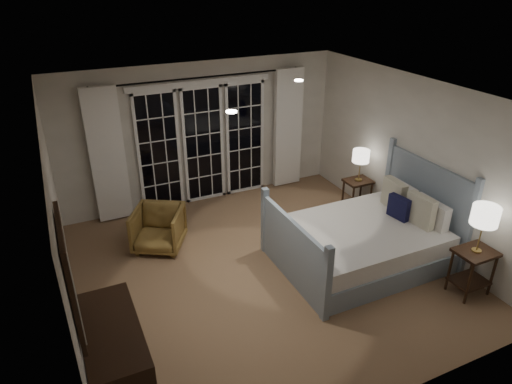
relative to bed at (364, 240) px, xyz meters
name	(u,v)px	position (x,y,z in m)	size (l,w,h in m)	color
floor	(264,269)	(-1.41, 0.40, -0.34)	(5.00, 5.00, 0.00)	#885F49
ceiling	(265,96)	(-1.41, 0.40, 2.16)	(5.00, 5.00, 0.00)	white
wall_left	(61,233)	(-3.91, 0.40, 0.91)	(0.02, 5.00, 2.50)	silver
wall_right	(412,160)	(1.09, 0.40, 0.91)	(0.02, 5.00, 2.50)	silver
wall_back	(202,134)	(-1.41, 2.90, 0.91)	(5.00, 0.02, 2.50)	silver
wall_front	(391,306)	(-1.41, -2.10, 0.91)	(5.00, 0.02, 2.50)	silver
french_doors	(203,143)	(-1.41, 2.86, 0.75)	(2.50, 0.04, 2.20)	black
curtain_rod	(201,78)	(-1.41, 2.80, 1.91)	(0.03, 0.03, 3.50)	black
curtain_left	(107,156)	(-3.06, 2.78, 0.81)	(0.55, 0.10, 2.25)	white
curtain_right	(288,129)	(0.24, 2.78, 0.81)	(0.55, 0.10, 2.25)	white
downlight_a	(299,80)	(-0.61, 1.00, 2.15)	(0.12, 0.12, 0.01)	white
downlight_b	(231,112)	(-2.01, 0.00, 2.15)	(0.12, 0.12, 0.01)	white
bed	(364,240)	(0.00, 0.00, 0.00)	(2.32, 1.67, 1.36)	gray
nightstand_left	(473,265)	(0.80, -1.20, 0.09)	(0.50, 0.40, 0.64)	#321F10
nightstand_right	(357,191)	(0.82, 1.29, 0.05)	(0.45, 0.36, 0.59)	#321F10
lamp_left	(485,216)	(0.80, -1.20, 0.82)	(0.33, 0.33, 0.64)	#AC8D45
lamp_right	(361,156)	(0.82, 1.29, 0.69)	(0.28, 0.28, 0.55)	#AC8D45
armchair	(158,229)	(-2.61, 1.59, -0.01)	(0.70, 0.72, 0.66)	brown
dresser	(117,363)	(-3.64, -0.92, 0.11)	(0.53, 1.26, 0.89)	#321F10
mirror	(70,276)	(-3.88, -0.92, 1.21)	(0.05, 0.85, 1.00)	#321F10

